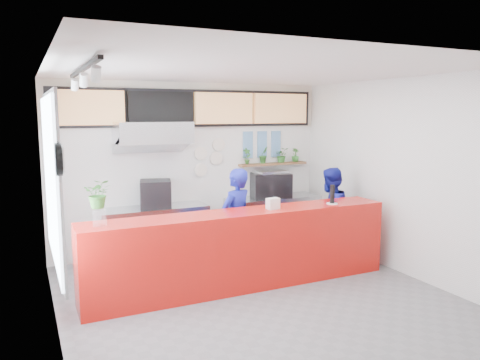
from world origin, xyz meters
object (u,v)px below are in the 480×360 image
object	(u,v)px
pepper_mill	(332,194)
staff_center	(236,222)
panini_oven	(156,194)
espresso_machine	(271,185)
service_counter	(243,249)
staff_right	(330,214)

from	to	relation	value
pepper_mill	staff_center	bearing A→B (deg)	156.25
panini_oven	staff_center	distance (m)	1.60
espresso_machine	staff_center	distance (m)	1.87
staff_center	pepper_mill	distance (m)	1.52
staff_center	espresso_machine	bearing A→B (deg)	-159.88
service_counter	panini_oven	xyz separation A→B (m)	(-0.76, 1.80, 0.58)
service_counter	pepper_mill	bearing A→B (deg)	-3.28
espresso_machine	pepper_mill	bearing A→B (deg)	-75.69
espresso_machine	staff_right	world-z (taller)	staff_right
panini_oven	staff_center	bearing A→B (deg)	-41.31
staff_right	pepper_mill	xyz separation A→B (m)	(-0.43, -0.64, 0.47)
pepper_mill	staff_right	bearing A→B (deg)	56.14
service_counter	staff_center	size ratio (longest dim) A/B	2.73
staff_center	service_counter	bearing A→B (deg)	51.27
service_counter	pepper_mill	distance (m)	1.63
panini_oven	espresso_machine	world-z (taller)	espresso_machine
espresso_machine	panini_oven	bearing A→B (deg)	-166.43
service_counter	pepper_mill	size ratio (longest dim) A/B	16.27
staff_center	staff_right	world-z (taller)	staff_center
service_counter	staff_center	world-z (taller)	staff_center
espresso_machine	staff_center	xyz separation A→B (m)	(-1.31, -1.30, -0.30)
panini_oven	service_counter	bearing A→B (deg)	-52.83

